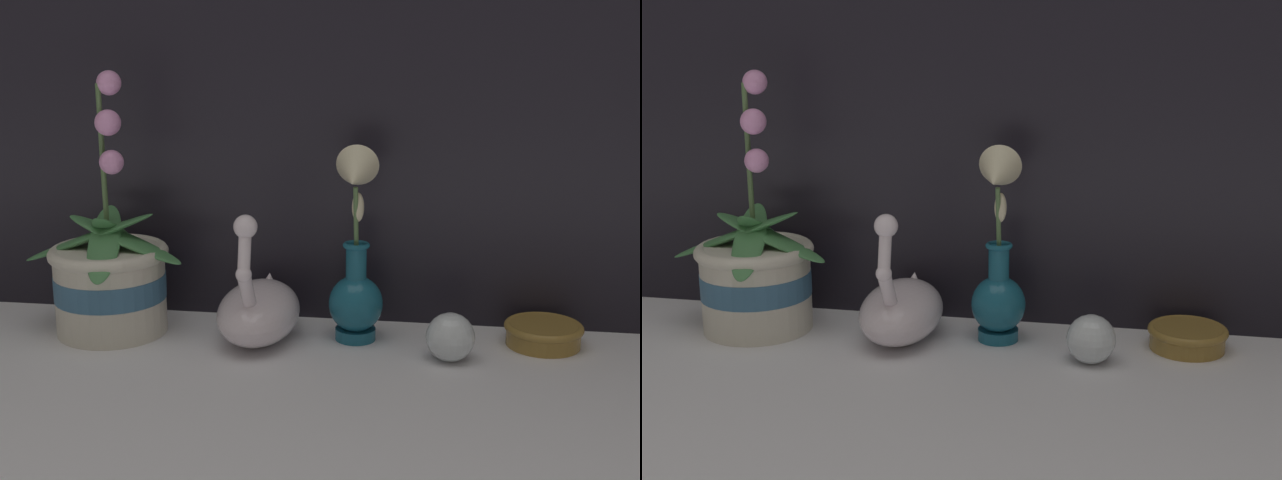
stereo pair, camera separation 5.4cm
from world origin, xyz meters
The scene contains 6 objects.
ground_plane centered at (0.00, 0.00, 0.00)m, with size 2.80×2.80×0.00m, color white.
orchid_potted_plant centered at (-0.32, 0.12, 0.09)m, with size 0.26×0.22×0.40m.
swan_figurine centered at (-0.09, 0.12, 0.05)m, with size 0.12×0.22×0.21m.
blue_vase centered at (0.06, 0.14, 0.12)m, with size 0.08×0.11×0.30m.
glass_sphere centered at (0.20, 0.08, 0.04)m, with size 0.07×0.07×0.07m.
amber_dish centered at (0.34, 0.16, 0.02)m, with size 0.12×0.12×0.03m.
Camera 2 is at (0.25, -1.12, 0.49)m, focal length 50.00 mm.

